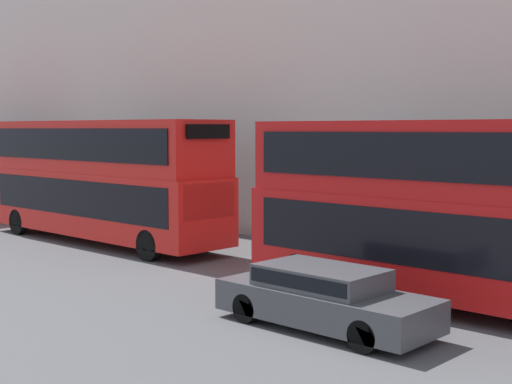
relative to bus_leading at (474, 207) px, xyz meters
name	(u,v)px	position (x,y,z in m)	size (l,w,h in m)	color
bus_leading	(474,207)	(0.00, 0.00, 0.00)	(2.59, 11.47, 4.36)	red
bus_second_in_queue	(102,176)	(0.00, 14.49, 0.05)	(2.59, 11.48, 4.46)	red
car_hatchback	(324,296)	(-3.40, 1.62, -1.71)	(1.80, 4.77, 1.30)	#47474C
pedestrian	(359,238)	(2.95, 5.20, -1.60)	(0.36, 0.36, 1.75)	#334C6B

